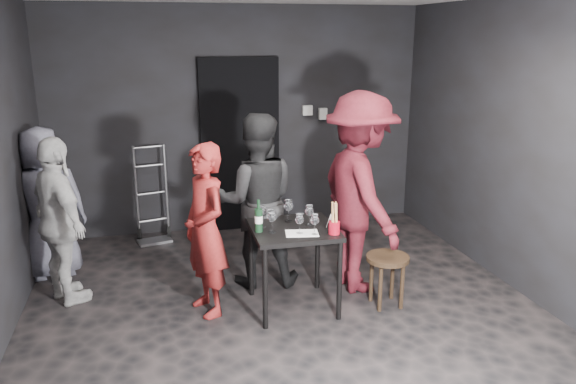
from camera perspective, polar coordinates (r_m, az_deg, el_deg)
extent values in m
cube|color=black|center=(4.95, 0.07, -12.73)|extent=(4.50, 5.00, 0.02)
cube|color=black|center=(6.87, -5.03, 7.28)|extent=(4.50, 0.04, 2.70)
cube|color=black|center=(2.25, 16.02, -11.57)|extent=(4.50, 0.04, 2.70)
cube|color=black|center=(5.45, 23.73, 3.76)|extent=(0.04, 5.00, 2.70)
cube|color=black|center=(6.87, -4.89, 4.73)|extent=(0.95, 0.10, 2.10)
cube|color=#B7B7B2|center=(6.99, 1.98, 8.30)|extent=(0.12, 0.06, 0.12)
cube|color=#B7B7B2|center=(7.06, 3.55, 7.94)|extent=(0.10, 0.06, 0.14)
cylinder|color=#B2B2B7|center=(6.74, -15.13, -0.21)|extent=(0.03, 0.03, 1.13)
cylinder|color=#B2B2B7|center=(6.73, -12.25, -0.02)|extent=(0.03, 0.03, 1.13)
cube|color=#B2B2B7|center=(6.79, -13.38, -4.85)|extent=(0.38, 0.21, 0.03)
cylinder|color=black|center=(6.91, -14.84, -4.03)|extent=(0.04, 0.16, 0.16)
cylinder|color=black|center=(6.91, -12.02, -3.85)|extent=(0.04, 0.16, 0.16)
cube|color=black|center=(4.86, 0.55, -3.84)|extent=(0.72, 0.72, 0.04)
cylinder|color=black|center=(4.65, -2.34, -9.81)|extent=(0.04, 0.04, 0.71)
cylinder|color=black|center=(4.80, 5.25, -8.98)|extent=(0.04, 0.04, 0.71)
cylinder|color=black|center=(5.22, -3.77, -6.84)|extent=(0.04, 0.04, 0.71)
cylinder|color=black|center=(5.36, 3.01, -6.21)|extent=(0.04, 0.04, 0.71)
cylinder|color=black|center=(5.06, 10.10, -6.64)|extent=(0.38, 0.38, 0.04)
cylinder|color=black|center=(5.29, 10.55, -8.57)|extent=(0.04, 0.04, 0.41)
cylinder|color=black|center=(5.21, 8.46, -8.85)|extent=(0.04, 0.04, 0.41)
cylinder|color=black|center=(5.04, 9.35, -9.77)|extent=(0.04, 0.04, 0.41)
cylinder|color=black|center=(5.12, 11.50, -9.47)|extent=(0.04, 0.04, 0.41)
imported|color=maroon|center=(4.82, -8.38, -3.86)|extent=(0.52, 0.64, 1.51)
imported|color=black|center=(5.31, -3.24, 0.07)|extent=(0.97, 0.63, 1.85)
imported|color=#4F121B|center=(5.18, 7.41, 2.38)|extent=(0.86, 1.58, 2.34)
imported|color=silver|center=(5.35, -22.16, -2.70)|extent=(0.83, 1.00, 1.55)
imported|color=slate|center=(5.98, -23.41, -0.98)|extent=(0.82, 0.55, 1.54)
cube|color=white|center=(4.71, 1.42, -4.21)|extent=(0.30, 0.23, 0.00)
cylinder|color=black|center=(4.73, -3.00, -2.90)|extent=(0.07, 0.07, 0.20)
cylinder|color=black|center=(4.68, -3.02, -1.28)|extent=(0.03, 0.03, 0.08)
cylinder|color=white|center=(4.72, -3.00, -2.79)|extent=(0.07, 0.07, 0.06)
cylinder|color=maroon|center=(4.70, 4.71, -3.64)|extent=(0.09, 0.09, 0.11)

